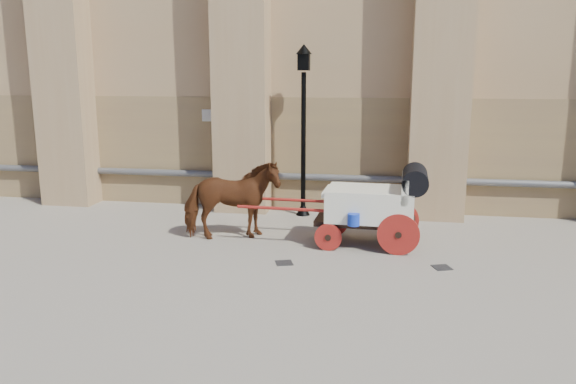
# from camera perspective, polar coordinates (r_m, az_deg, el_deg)

# --- Properties ---
(ground) EXTENTS (90.00, 90.00, 0.00)m
(ground) POSITION_cam_1_polar(r_m,az_deg,el_deg) (11.65, -4.03, -6.14)
(ground) COLOR gray
(ground) RESTS_ON ground
(horse) EXTENTS (2.27, 1.57, 1.76)m
(horse) POSITION_cam_1_polar(r_m,az_deg,el_deg) (12.39, -5.76, -0.86)
(horse) COLOR #5A2D17
(horse) RESTS_ON ground
(carriage) EXTENTS (4.01, 1.44, 1.74)m
(carriage) POSITION_cam_1_polar(r_m,az_deg,el_deg) (12.01, 8.99, -1.06)
(carriage) COLOR black
(carriage) RESTS_ON ground
(street_lamp) EXTENTS (0.40, 0.40, 4.32)m
(street_lamp) POSITION_cam_1_polar(r_m,az_deg,el_deg) (14.26, 1.58, 6.71)
(street_lamp) COLOR black
(street_lamp) RESTS_ON ground
(drain_grate_near) EXTENTS (0.41, 0.41, 0.01)m
(drain_grate_near) POSITION_cam_1_polar(r_m,az_deg,el_deg) (10.99, -0.40, -7.21)
(drain_grate_near) COLOR black
(drain_grate_near) RESTS_ON ground
(drain_grate_far) EXTENTS (0.41, 0.41, 0.01)m
(drain_grate_far) POSITION_cam_1_polar(r_m,az_deg,el_deg) (11.13, 15.36, -7.40)
(drain_grate_far) COLOR black
(drain_grate_far) RESTS_ON ground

